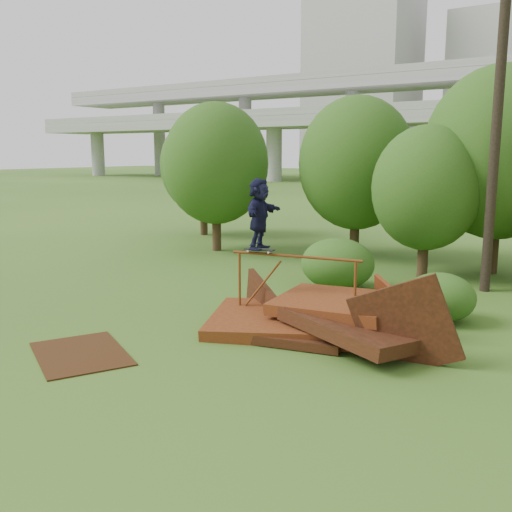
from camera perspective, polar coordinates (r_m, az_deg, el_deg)
The scene contains 16 objects.
ground at distance 11.66m, azimuth -2.16°, elevation -9.64°, with size 240.00×240.00×0.00m, color #2D5116.
scrap_pile at distance 12.66m, azimuth 6.45°, elevation -6.38°, with size 6.04×3.74×2.24m.
grind_rail at distance 13.04m, azimuth 3.93°, elevation -1.76°, with size 3.06×0.60×1.69m.
skateboard at distance 13.26m, azimuth 0.34°, elevation 0.64°, with size 0.75×0.32×0.08m.
skater at distance 13.15m, azimuth 0.34°, elevation 4.23°, with size 1.53×0.49×1.64m, color black.
flat_plate at distance 12.08m, azimuth -17.12°, elevation -9.31°, with size 2.30×1.64×0.03m, color #341C0B.
tree_0 at distance 23.22m, azimuth -4.04°, elevation 9.19°, with size 4.24×4.24×5.98m.
tree_1 at distance 22.16m, azimuth 10.03°, elevation 9.11°, with size 4.39×4.39×6.10m.
tree_2 at distance 18.91m, azimuth 16.67°, elevation 6.51°, with size 3.44×3.44×4.85m.
tree_3 at distance 20.29m, azimuth 23.19°, elevation 9.44°, with size 4.88×4.88×6.77m.
tree_6 at distance 27.85m, azimuth -5.32°, elevation 9.02°, with size 4.11×4.11×5.74m.
shrub_left at distance 16.92m, azimuth 8.15°, elevation -0.77°, with size 2.18×2.02×1.51m, color #1E4412.
shrub_right at distance 14.29m, azimuth 17.97°, elevation -3.94°, with size 1.65×1.51×1.17m, color #1E4412.
utility_pole at distance 17.52m, azimuth 22.96°, elevation 12.42°, with size 1.40×0.28×9.58m.
building_left at distance 113.80m, azimuth 10.65°, elevation 16.96°, with size 18.00×16.00×35.00m, color #9E9E99.
building_right at distance 113.59m, azimuth 22.65°, elevation 14.60°, with size 14.00×14.00×28.00m, color #9E9E99.
Camera 1 is at (6.39, -8.91, 3.98)m, focal length 40.00 mm.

